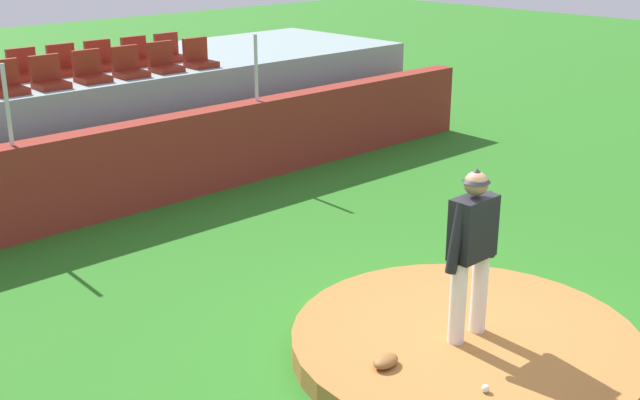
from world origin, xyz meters
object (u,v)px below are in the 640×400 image
stadium_chair_4 (129,67)px  stadium_chair_12 (137,56)px  fielding_glove (386,361)px  stadium_chair_1 (7,83)px  stadium_chair_6 (199,58)px  stadium_chair_13 (170,52)px  stadium_chair_10 (64,65)px  stadium_chair_5 (164,62)px  stadium_chair_3 (90,72)px  stadium_chair_2 (49,78)px  stadium_chair_11 (101,60)px  pitcher (472,242)px  stadium_chair_9 (25,70)px  baseball (486,388)px

stadium_chair_4 → stadium_chair_12: size_ratio=1.00×
fielding_glove → stadium_chair_12: bearing=-114.8°
stadium_chair_12 → stadium_chair_1: bearing=18.2°
stadium_chair_1 → stadium_chair_6: (3.48, 0.00, 0.00)m
stadium_chair_4 → stadium_chair_13: (1.40, 0.92, 0.00)m
stadium_chair_6 → stadium_chair_10: (-2.09, 0.93, 0.00)m
stadium_chair_4 → stadium_chair_5: (0.70, 0.03, 0.00)m
stadium_chair_5 → stadium_chair_3: bearing=-0.1°
stadium_chair_2 → stadium_chair_12: (2.12, 0.92, 0.00)m
stadium_chair_1 → stadium_chair_6: same height
stadium_chair_10 → stadium_chair_12: same height
stadium_chair_11 → stadium_chair_5: bearing=127.2°
pitcher → stadium_chair_3: 7.67m
stadium_chair_1 → stadium_chair_4: 2.07m
pitcher → stadium_chair_4: size_ratio=3.57×
stadium_chair_1 → stadium_chair_9: size_ratio=1.00×
fielding_glove → stadium_chair_11: bearing=-110.3°
stadium_chair_2 → stadium_chair_9: (0.04, 0.94, 0.00)m
stadium_chair_6 → stadium_chair_3: bearing=-0.8°
stadium_chair_9 → stadium_chair_4: bearing=145.6°
stadium_chair_1 → stadium_chair_2: 0.66m
stadium_chair_2 → stadium_chair_11: 1.71m
stadium_chair_2 → stadium_chair_10: same height
stadium_chair_9 → stadium_chair_10: size_ratio=1.00×
stadium_chair_4 → stadium_chair_12: same height
stadium_chair_3 → stadium_chair_10: (0.00, 0.90, 0.00)m
stadium_chair_10 → stadium_chair_13: bearing=179.8°
stadium_chair_2 → stadium_chair_11: bearing=-146.3°
stadium_chair_3 → stadium_chair_5: size_ratio=1.00×
stadium_chair_5 → stadium_chair_6: 0.71m
baseball → stadium_chair_12: 9.68m
pitcher → stadium_chair_13: 8.82m
stadium_chair_2 → stadium_chair_5: (2.11, 0.04, 0.00)m
fielding_glove → stadium_chair_9: bearing=-101.0°
stadium_chair_1 → stadium_chair_10: 1.67m
fielding_glove → stadium_chair_2: 7.63m
baseball → stadium_chair_13: stadium_chair_13 is taller
pitcher → stadium_chair_3: stadium_chair_3 is taller
stadium_chair_9 → stadium_chair_11: (1.38, 0.01, 0.00)m
pitcher → stadium_chair_3: bearing=89.8°
stadium_chair_3 → baseball: bearing=84.8°
stadium_chair_1 → stadium_chair_2: (0.66, -0.01, 0.00)m
baseball → stadium_chair_2: size_ratio=0.15×
pitcher → fielding_glove: (-1.04, 0.16, -0.98)m
stadium_chair_9 → stadium_chair_10: 0.69m
stadium_chair_11 → stadium_chair_12: (0.70, -0.02, 0.00)m
pitcher → stadium_chair_11: bearing=85.2°
fielding_glove → stadium_chair_9: 8.56m
fielding_glove → stadium_chair_11: stadium_chair_11 is taller
baseball → stadium_chair_4: bearing=80.2°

